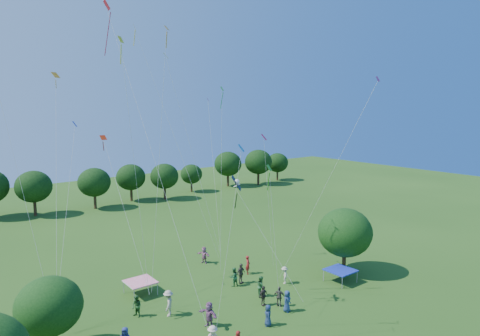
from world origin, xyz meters
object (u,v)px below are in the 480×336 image
near_tree_north (49,306)px  red_high_kite (123,63)px  tent_red_stripe (140,282)px  near_tree_east (345,233)px  pirate_kite (238,184)px  tent_blue (340,270)px

near_tree_north → red_high_kite: bearing=20.3°
tent_red_stripe → near_tree_east: bearing=-23.8°
near_tree_east → pirate_kite: bearing=176.0°
tent_red_stripe → tent_blue: same height
near_tree_north → tent_blue: bearing=-9.7°
tent_red_stripe → pirate_kite: bearing=-52.8°
tent_red_stripe → red_high_kite: size_ratio=0.10×
near_tree_north → tent_red_stripe: near_tree_north is taller
near_tree_east → tent_red_stripe: bearing=156.2°
near_tree_east → tent_red_stripe: 18.22m
tent_red_stripe → pirate_kite: size_ratio=0.25×
pirate_kite → red_high_kite: size_ratio=0.41×
near_tree_north → pirate_kite: pirate_kite is taller
near_tree_north → red_high_kite: (6.25, 2.31, 14.80)m
near_tree_north → tent_blue: near_tree_north is taller
near_tree_east → red_high_kite: size_ratio=0.28×
near_tree_north → red_high_kite: 16.23m
near_tree_east → red_high_kite: bearing=164.5°
near_tree_east → pirate_kite: 12.89m
tent_red_stripe → tent_blue: 16.83m
near_tree_north → tent_blue: size_ratio=2.23×
near_tree_north → near_tree_east: size_ratio=0.82×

